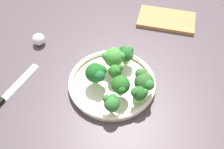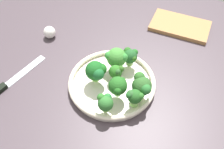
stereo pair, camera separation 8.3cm
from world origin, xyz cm
name	(u,v)px [view 1 (the left image)]	position (x,y,z in cm)	size (l,w,h in cm)	color
ground_plane	(105,79)	(0.00, 0.00, -1.25)	(130.00, 130.00, 2.50)	#463A41
bowl	(112,83)	(3.87, -2.63, 1.49)	(29.21, 29.21, 2.92)	silver
broccoli_floret_0	(113,57)	(1.98, 3.38, 7.37)	(7.93, 6.66, 7.73)	#93C767
broccoli_floret_1	(116,71)	(4.49, -1.08, 6.12)	(4.59, 4.44, 5.38)	#82C15D
broccoli_floret_2	(126,54)	(5.37, 6.96, 6.68)	(5.47, 5.45, 6.25)	#87C35F
broccoli_floret_3	(139,94)	(14.34, -7.46, 7.03)	(5.07, 4.51, 6.54)	#84CD5B
broccoli_floret_4	(111,103)	(7.83, -13.22, 6.51)	(5.30, 5.29, 5.93)	#90C968
broccoli_floret_5	(96,73)	(-0.49, -5.02, 7.34)	(7.02, 6.35, 7.56)	#7CC156
broccoli_floret_6	(121,85)	(8.39, -6.66, 7.42)	(5.81, 6.44, 7.45)	#82CC69
broccoli_floret_7	(144,82)	(14.55, -2.92, 7.48)	(6.92, 6.30, 7.62)	#98D574
knife	(3,99)	(-26.94, -20.96, 0.55)	(5.36, 26.70, 1.50)	silver
cutting_board	(166,20)	(12.63, 37.87, 0.80)	(23.47, 13.97, 1.60)	#A57342
garlic_bulb	(39,39)	(-29.80, 6.14, 2.38)	(4.76, 4.76, 4.76)	white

